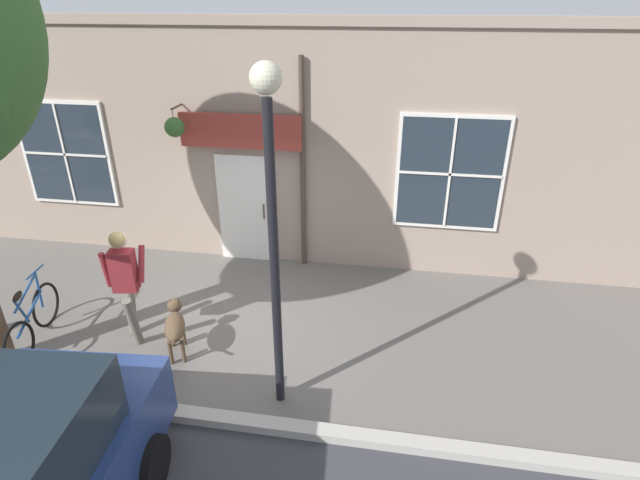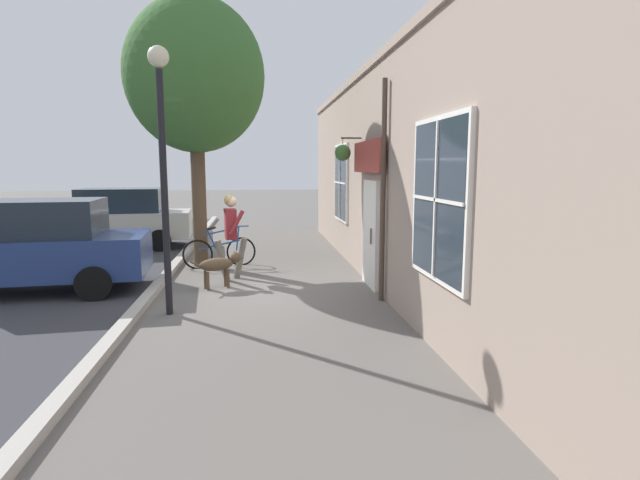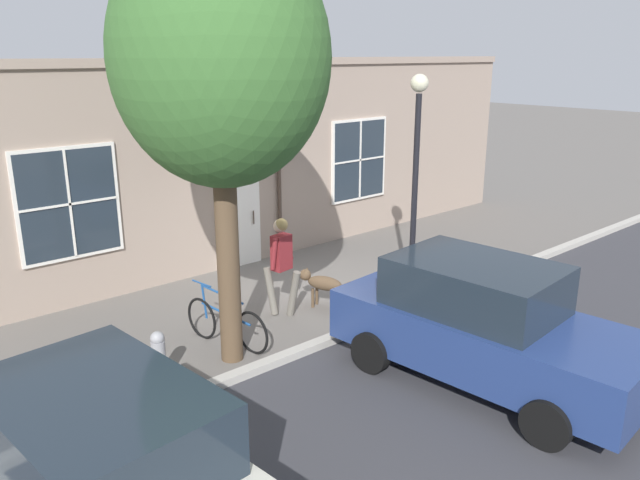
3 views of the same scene
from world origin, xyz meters
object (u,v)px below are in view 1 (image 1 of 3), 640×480
at_px(dog_on_leash, 175,324).
at_px(street_lamp, 271,198).
at_px(pedestrian_walking, 125,276).
at_px(leaning_bicycle, 33,321).

relative_size(dog_on_leash, street_lamp, 0.25).
xyz_separation_m(pedestrian_walking, leaning_bicycle, (0.35, -1.40, -0.71)).
bearing_deg(pedestrian_walking, street_lamp, 70.39).
xyz_separation_m(pedestrian_walking, dog_on_leash, (0.19, 0.76, -0.61)).
relative_size(leaning_bicycle, street_lamp, 0.41).
distance_m(dog_on_leash, street_lamp, 2.94).
distance_m(pedestrian_walking, leaning_bicycle, 1.61).
height_order(dog_on_leash, street_lamp, street_lamp).
height_order(pedestrian_walking, dog_on_leash, pedestrian_walking).
height_order(pedestrian_walking, street_lamp, street_lamp).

